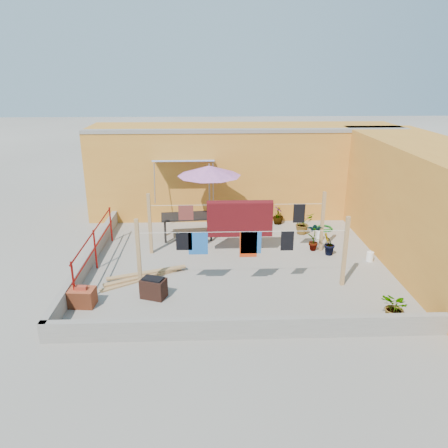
{
  "coord_description": "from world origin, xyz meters",
  "views": [
    {
      "loc": [
        -0.81,
        -11.06,
        5.08
      ],
      "look_at": [
        -0.39,
        0.3,
        1.05
      ],
      "focal_mm": 35.0,
      "sensor_mm": 36.0,
      "label": 1
    }
  ],
  "objects_px": {
    "patio_umbrella": "(209,171)",
    "water_jug_a": "(370,257)",
    "water_jug_b": "(320,235)",
    "brazier": "(154,288)",
    "outdoor_table": "(187,218)",
    "white_basin": "(254,325)",
    "brick_stack": "(82,297)",
    "plant_back_a": "(303,223)",
    "green_hose": "(324,228)"
  },
  "relations": [
    {
      "from": "brick_stack",
      "to": "white_basin",
      "type": "bearing_deg",
      "value": -14.79
    },
    {
      "from": "patio_umbrella",
      "to": "plant_back_a",
      "type": "xyz_separation_m",
      "value": [
        3.03,
        0.1,
        -1.77
      ]
    },
    {
      "from": "brick_stack",
      "to": "plant_back_a",
      "type": "xyz_separation_m",
      "value": [
        5.95,
        4.44,
        0.14
      ]
    },
    {
      "from": "patio_umbrella",
      "to": "green_hose",
      "type": "height_order",
      "value": "patio_umbrella"
    },
    {
      "from": "patio_umbrella",
      "to": "water_jug_b",
      "type": "xyz_separation_m",
      "value": [
        3.47,
        -0.48,
        -1.98
      ]
    },
    {
      "from": "water_jug_a",
      "to": "white_basin",
      "type": "bearing_deg",
      "value": -138.34
    },
    {
      "from": "brick_stack",
      "to": "outdoor_table",
      "type": "bearing_deg",
      "value": 61.88
    },
    {
      "from": "water_jug_a",
      "to": "plant_back_a",
      "type": "bearing_deg",
      "value": 122.7
    },
    {
      "from": "green_hose",
      "to": "patio_umbrella",
      "type": "bearing_deg",
      "value": -173.25
    },
    {
      "from": "outdoor_table",
      "to": "plant_back_a",
      "type": "distance_m",
      "value": 3.76
    },
    {
      "from": "brazier",
      "to": "water_jug_a",
      "type": "height_order",
      "value": "brazier"
    },
    {
      "from": "brick_stack",
      "to": "water_jug_b",
      "type": "bearing_deg",
      "value": 31.1
    },
    {
      "from": "brick_stack",
      "to": "plant_back_a",
      "type": "distance_m",
      "value": 7.43
    },
    {
      "from": "outdoor_table",
      "to": "water_jug_a",
      "type": "relative_size",
      "value": 5.52
    },
    {
      "from": "green_hose",
      "to": "plant_back_a",
      "type": "bearing_deg",
      "value": -156.79
    },
    {
      "from": "brazier",
      "to": "white_basin",
      "type": "relative_size",
      "value": 1.28
    },
    {
      "from": "water_jug_b",
      "to": "water_jug_a",
      "type": "bearing_deg",
      "value": -58.91
    },
    {
      "from": "brick_stack",
      "to": "green_hose",
      "type": "relative_size",
      "value": 1.06
    },
    {
      "from": "brazier",
      "to": "water_jug_a",
      "type": "bearing_deg",
      "value": 17.67
    },
    {
      "from": "white_basin",
      "to": "water_jug_b",
      "type": "relative_size",
      "value": 1.52
    },
    {
      "from": "water_jug_b",
      "to": "green_hose",
      "type": "height_order",
      "value": "water_jug_b"
    },
    {
      "from": "patio_umbrella",
      "to": "brazier",
      "type": "xyz_separation_m",
      "value": [
        -1.35,
        -4.01,
        -1.88
      ]
    },
    {
      "from": "white_basin",
      "to": "water_jug_a",
      "type": "distance_m",
      "value": 4.8
    },
    {
      "from": "patio_umbrella",
      "to": "plant_back_a",
      "type": "height_order",
      "value": "patio_umbrella"
    },
    {
      "from": "outdoor_table",
      "to": "patio_umbrella",
      "type": "bearing_deg",
      "value": 14.3
    },
    {
      "from": "white_basin",
      "to": "plant_back_a",
      "type": "distance_m",
      "value": 5.86
    },
    {
      "from": "patio_umbrella",
      "to": "brazier",
      "type": "relative_size",
      "value": 3.68
    },
    {
      "from": "water_jug_b",
      "to": "plant_back_a",
      "type": "height_order",
      "value": "plant_back_a"
    },
    {
      "from": "green_hose",
      "to": "white_basin",
      "type": "bearing_deg",
      "value": -117.12
    },
    {
      "from": "outdoor_table",
      "to": "white_basin",
      "type": "bearing_deg",
      "value": -72.83
    },
    {
      "from": "patio_umbrella",
      "to": "brazier",
      "type": "bearing_deg",
      "value": -108.58
    },
    {
      "from": "water_jug_b",
      "to": "plant_back_a",
      "type": "bearing_deg",
      "value": 127.05
    },
    {
      "from": "outdoor_table",
      "to": "green_hose",
      "type": "height_order",
      "value": "outdoor_table"
    },
    {
      "from": "patio_umbrella",
      "to": "plant_back_a",
      "type": "relative_size",
      "value": 3.39
    },
    {
      "from": "green_hose",
      "to": "plant_back_a",
      "type": "height_order",
      "value": "plant_back_a"
    },
    {
      "from": "brick_stack",
      "to": "brazier",
      "type": "xyz_separation_m",
      "value": [
        1.58,
        0.33,
        0.03
      ]
    },
    {
      "from": "brick_stack",
      "to": "white_basin",
      "type": "relative_size",
      "value": 1.18
    },
    {
      "from": "outdoor_table",
      "to": "water_jug_b",
      "type": "xyz_separation_m",
      "value": [
        4.17,
        -0.3,
        -0.54
      ]
    },
    {
      "from": "water_jug_b",
      "to": "plant_back_a",
      "type": "distance_m",
      "value": 0.76
    },
    {
      "from": "patio_umbrella",
      "to": "water_jug_a",
      "type": "xyz_separation_m",
      "value": [
        4.48,
        -2.15,
        -1.99
      ]
    },
    {
      "from": "water_jug_a",
      "to": "water_jug_b",
      "type": "relative_size",
      "value": 0.92
    },
    {
      "from": "patio_umbrella",
      "to": "brick_stack",
      "type": "relative_size",
      "value": 4.0
    },
    {
      "from": "water_jug_a",
      "to": "outdoor_table",
      "type": "bearing_deg",
      "value": 159.14
    },
    {
      "from": "patio_umbrella",
      "to": "water_jug_b",
      "type": "distance_m",
      "value": 4.02
    },
    {
      "from": "brick_stack",
      "to": "water_jug_a",
      "type": "distance_m",
      "value": 7.72
    },
    {
      "from": "white_basin",
      "to": "water_jug_b",
      "type": "bearing_deg",
      "value": 62.09
    },
    {
      "from": "brazier",
      "to": "white_basin",
      "type": "xyz_separation_m",
      "value": [
        2.24,
        -1.33,
        -0.2
      ]
    },
    {
      "from": "brazier",
      "to": "green_hose",
      "type": "relative_size",
      "value": 1.15
    },
    {
      "from": "brazier",
      "to": "water_jug_b",
      "type": "height_order",
      "value": "brazier"
    },
    {
      "from": "brick_stack",
      "to": "water_jug_a",
      "type": "height_order",
      "value": "brick_stack"
    }
  ]
}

